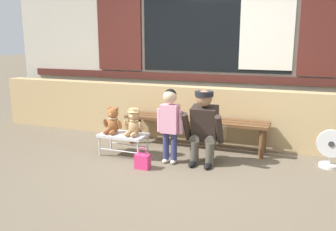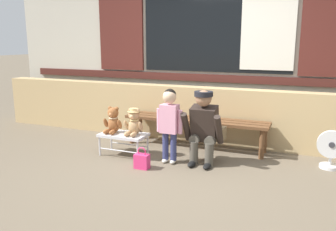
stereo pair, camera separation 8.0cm
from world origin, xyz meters
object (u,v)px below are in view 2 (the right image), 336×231
(small_display_bench, at_px, (124,136))
(child_standing, at_px, (170,118))
(wooden_bench_long, at_px, (195,123))
(adult_crouching, at_px, (205,127))
(floor_fan, at_px, (331,150))
(handbag_on_ground, at_px, (142,161))
(teddy_bear_with_hat, at_px, (134,122))
(teddy_bear_plain, at_px, (113,121))

(small_display_bench, relative_size, child_standing, 0.67)
(wooden_bench_long, xyz_separation_m, adult_crouching, (0.32, -0.59, 0.11))
(small_display_bench, distance_m, floor_fan, 2.65)
(handbag_on_ground, xyz_separation_m, floor_fan, (2.13, 0.89, 0.14))
(small_display_bench, height_order, teddy_bear_with_hat, teddy_bear_with_hat)
(teddy_bear_with_hat, relative_size, adult_crouching, 0.38)
(small_display_bench, bearing_deg, teddy_bear_plain, 179.49)
(teddy_bear_plain, height_order, child_standing, child_standing)
(teddy_bear_plain, bearing_deg, teddy_bear_with_hat, 0.13)
(wooden_bench_long, height_order, child_standing, child_standing)
(wooden_bench_long, relative_size, adult_crouching, 2.21)
(adult_crouching, bearing_deg, teddy_bear_plain, -175.87)
(handbag_on_ground, relative_size, floor_fan, 0.57)
(floor_fan, bearing_deg, teddy_bear_with_hat, -168.26)
(teddy_bear_plain, bearing_deg, wooden_bench_long, 35.49)
(teddy_bear_plain, distance_m, handbag_on_ground, 0.82)
(small_display_bench, height_order, child_standing, child_standing)
(child_standing, relative_size, floor_fan, 2.00)
(small_display_bench, xyz_separation_m, floor_fan, (2.60, 0.51, -0.03))
(teddy_bear_plain, height_order, handbag_on_ground, teddy_bear_plain)
(teddy_bear_plain, bearing_deg, child_standing, -3.32)
(adult_crouching, bearing_deg, handbag_on_ground, -144.24)
(child_standing, xyz_separation_m, adult_crouching, (0.42, 0.14, -0.11))
(wooden_bench_long, height_order, handbag_on_ground, wooden_bench_long)
(small_display_bench, relative_size, handbag_on_ground, 2.35)
(teddy_bear_with_hat, height_order, handbag_on_ground, teddy_bear_with_hat)
(adult_crouching, height_order, floor_fan, adult_crouching)
(teddy_bear_plain, distance_m, teddy_bear_with_hat, 0.32)
(wooden_bench_long, height_order, teddy_bear_with_hat, teddy_bear_with_hat)
(small_display_bench, xyz_separation_m, child_standing, (0.70, -0.05, 0.33))
(child_standing, xyz_separation_m, handbag_on_ground, (-0.23, -0.33, -0.50))
(teddy_bear_with_hat, relative_size, handbag_on_ground, 1.34)
(small_display_bench, relative_size, teddy_bear_plain, 1.76)
(teddy_bear_plain, xyz_separation_m, adult_crouching, (1.28, 0.09, 0.02))
(child_standing, bearing_deg, wooden_bench_long, 82.02)
(teddy_bear_plain, xyz_separation_m, child_standing, (0.86, -0.05, 0.13))
(teddy_bear_with_hat, height_order, adult_crouching, adult_crouching)
(wooden_bench_long, xyz_separation_m, child_standing, (-0.10, -0.74, 0.22))
(teddy_bear_with_hat, xyz_separation_m, child_standing, (0.54, -0.05, 0.12))
(child_standing, bearing_deg, adult_crouching, 18.72)
(wooden_bench_long, xyz_separation_m, teddy_bear_plain, (-0.96, -0.69, 0.09))
(handbag_on_ground, height_order, floor_fan, floor_fan)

